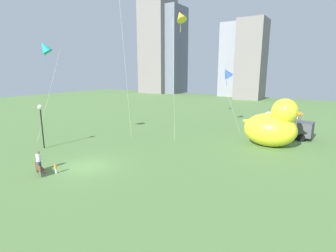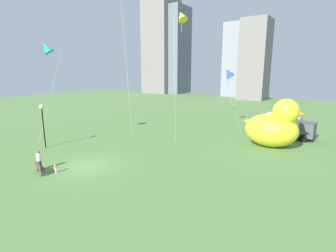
{
  "view_description": "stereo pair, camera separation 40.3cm",
  "coord_description": "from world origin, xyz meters",
  "px_view_note": "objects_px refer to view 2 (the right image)",
  "views": [
    {
      "loc": [
        17.31,
        -13.87,
        8.12
      ],
      "look_at": [
        4.41,
        6.0,
        3.03
      ],
      "focal_mm": 27.56,
      "sensor_mm": 36.0,
      "label": 1
    },
    {
      "loc": [
        17.65,
        -13.65,
        8.12
      ],
      "look_at": [
        4.41,
        6.0,
        3.03
      ],
      "focal_mm": 27.56,
      "sensor_mm": 36.0,
      "label": 2
    }
  ],
  "objects_px": {
    "kite_yellow": "(182,16)",
    "lamppost": "(42,114)",
    "kite_blue": "(229,73)",
    "park_bench": "(40,168)",
    "person_child": "(56,167)",
    "giant_inflatable_duck": "(273,126)",
    "kite_teal": "(46,48)",
    "person_adult": "(39,159)",
    "box_truck": "(288,126)"
  },
  "relations": [
    {
      "from": "park_bench",
      "to": "kite_blue",
      "type": "height_order",
      "value": "kite_blue"
    },
    {
      "from": "lamppost",
      "to": "park_bench",
      "type": "bearing_deg",
      "value": -33.92
    },
    {
      "from": "lamppost",
      "to": "person_adult",
      "type": "bearing_deg",
      "value": -34.51
    },
    {
      "from": "giant_inflatable_duck",
      "to": "person_child",
      "type": "bearing_deg",
      "value": -126.27
    },
    {
      "from": "lamppost",
      "to": "kite_teal",
      "type": "bearing_deg",
      "value": 115.96
    },
    {
      "from": "park_bench",
      "to": "kite_yellow",
      "type": "bearing_deg",
      "value": 77.31
    },
    {
      "from": "person_adult",
      "to": "park_bench",
      "type": "bearing_deg",
      "value": -29.81
    },
    {
      "from": "park_bench",
      "to": "box_truck",
      "type": "height_order",
      "value": "box_truck"
    },
    {
      "from": "box_truck",
      "to": "kite_yellow",
      "type": "height_order",
      "value": "kite_yellow"
    },
    {
      "from": "park_bench",
      "to": "lamppost",
      "type": "xyz_separation_m",
      "value": [
        -6.5,
        4.37,
        3.19
      ]
    },
    {
      "from": "person_child",
      "to": "kite_teal",
      "type": "xyz_separation_m",
      "value": [
        -8.12,
        5.2,
        10.07
      ]
    },
    {
      "from": "lamppost",
      "to": "person_child",
      "type": "bearing_deg",
      "value": -25.72
    },
    {
      "from": "park_bench",
      "to": "person_child",
      "type": "xyz_separation_m",
      "value": [
        0.8,
        0.85,
        -0.01
      ]
    },
    {
      "from": "person_child",
      "to": "lamppost",
      "type": "bearing_deg",
      "value": 154.28
    },
    {
      "from": "giant_inflatable_duck",
      "to": "park_bench",
      "type": "bearing_deg",
      "value": -126.62
    },
    {
      "from": "box_truck",
      "to": "kite_blue",
      "type": "relative_size",
      "value": 0.66
    },
    {
      "from": "park_bench",
      "to": "lamppost",
      "type": "relative_size",
      "value": 0.33
    },
    {
      "from": "kite_yellow",
      "to": "lamppost",
      "type": "bearing_deg",
      "value": -131.33
    },
    {
      "from": "person_child",
      "to": "box_truck",
      "type": "relative_size",
      "value": 0.15
    },
    {
      "from": "lamppost",
      "to": "box_truck",
      "type": "height_order",
      "value": "lamppost"
    },
    {
      "from": "person_child",
      "to": "giant_inflatable_duck",
      "type": "relative_size",
      "value": 0.13
    },
    {
      "from": "person_child",
      "to": "lamppost",
      "type": "xyz_separation_m",
      "value": [
        -7.3,
        3.52,
        3.2
      ]
    },
    {
      "from": "kite_yellow",
      "to": "giant_inflatable_duck",
      "type": "bearing_deg",
      "value": 14.42
    },
    {
      "from": "kite_yellow",
      "to": "kite_blue",
      "type": "distance_m",
      "value": 9.53
    },
    {
      "from": "person_child",
      "to": "kite_yellow",
      "type": "height_order",
      "value": "kite_yellow"
    },
    {
      "from": "person_adult",
      "to": "kite_yellow",
      "type": "distance_m",
      "value": 20.66
    },
    {
      "from": "box_truck",
      "to": "kite_blue",
      "type": "distance_m",
      "value": 9.93
    },
    {
      "from": "giant_inflatable_duck",
      "to": "kite_yellow",
      "type": "distance_m",
      "value": 15.76
    },
    {
      "from": "box_truck",
      "to": "kite_yellow",
      "type": "distance_m",
      "value": 18.31
    },
    {
      "from": "person_adult",
      "to": "kite_yellow",
      "type": "bearing_deg",
      "value": 73.94
    },
    {
      "from": "person_adult",
      "to": "kite_yellow",
      "type": "height_order",
      "value": "kite_yellow"
    },
    {
      "from": "person_adult",
      "to": "kite_teal",
      "type": "relative_size",
      "value": 0.15
    },
    {
      "from": "person_child",
      "to": "kite_teal",
      "type": "height_order",
      "value": "kite_teal"
    },
    {
      "from": "box_truck",
      "to": "kite_blue",
      "type": "bearing_deg",
      "value": -170.17
    },
    {
      "from": "person_adult",
      "to": "person_child",
      "type": "xyz_separation_m",
      "value": [
        1.65,
        0.37,
        -0.46
      ]
    },
    {
      "from": "kite_teal",
      "to": "lamppost",
      "type": "bearing_deg",
      "value": -64.04
    },
    {
      "from": "box_truck",
      "to": "kite_yellow",
      "type": "bearing_deg",
      "value": -144.53
    },
    {
      "from": "park_bench",
      "to": "kite_teal",
      "type": "bearing_deg",
      "value": 140.4
    },
    {
      "from": "person_adult",
      "to": "giant_inflatable_duck",
      "type": "bearing_deg",
      "value": 50.96
    },
    {
      "from": "person_adult",
      "to": "box_truck",
      "type": "distance_m",
      "value": 27.61
    },
    {
      "from": "giant_inflatable_duck",
      "to": "lamppost",
      "type": "distance_m",
      "value": 24.64
    },
    {
      "from": "giant_inflatable_duck",
      "to": "kite_yellow",
      "type": "bearing_deg",
      "value": -165.58
    },
    {
      "from": "person_child",
      "to": "giant_inflatable_duck",
      "type": "bearing_deg",
      "value": 53.73
    },
    {
      "from": "person_adult",
      "to": "box_truck",
      "type": "xyz_separation_m",
      "value": [
        15.23,
        23.03,
        0.52
      ]
    },
    {
      "from": "giant_inflatable_duck",
      "to": "kite_teal",
      "type": "relative_size",
      "value": 0.57
    },
    {
      "from": "person_adult",
      "to": "kite_teal",
      "type": "bearing_deg",
      "value": 139.28
    },
    {
      "from": "lamppost",
      "to": "kite_yellow",
      "type": "xyz_separation_m",
      "value": [
        10.06,
        11.44,
        10.39
      ]
    },
    {
      "from": "box_truck",
      "to": "kite_teal",
      "type": "distance_m",
      "value": 29.3
    },
    {
      "from": "giant_inflatable_duck",
      "to": "lamppost",
      "type": "relative_size",
      "value": 1.37
    },
    {
      "from": "lamppost",
      "to": "kite_yellow",
      "type": "relative_size",
      "value": 0.32
    }
  ]
}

